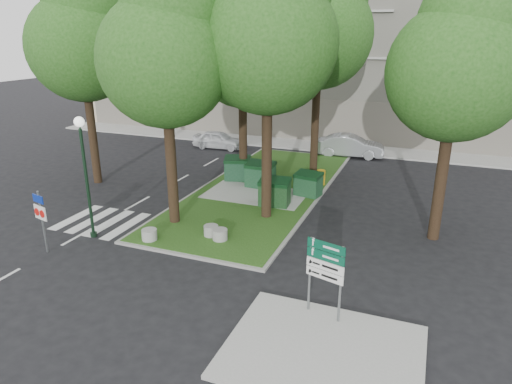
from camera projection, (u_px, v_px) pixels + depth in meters
The scene contains 26 objects.
ground at pixel (175, 254), 17.14m from camera, with size 120.00×120.00×0.00m, color black.
median_island at pixel (262, 189), 23.98m from camera, with size 6.00×16.00×0.12m, color #1F4614.
median_kerb at pixel (262, 189), 23.98m from camera, with size 6.30×16.30×0.10m, color gray.
sidewalk_corner at pixel (323, 351), 11.81m from camera, with size 5.00×4.00×0.12m, color #999993.
building_sidewalk at pixel (306, 145), 33.38m from camera, with size 42.00×3.00×0.12m, color #999993.
zebra_crossing at pixel (118, 224), 19.74m from camera, with size 5.00×3.00×0.01m, color silver.
apartment_building at pixel (334, 30), 37.33m from camera, with size 41.00×12.00×16.00m, color tan.
tree_median_near_left at pixel (167, 47), 17.44m from camera, with size 5.20×5.20×10.53m.
tree_median_near_right at pixel (270, 29), 17.78m from camera, with size 5.60×5.60×11.46m.
tree_median_mid at pixel (244, 51), 23.10m from camera, with size 4.80×4.80×9.99m.
tree_median_far at pixel (321, 23), 24.19m from camera, with size 5.80×5.80×11.93m.
tree_street_left at pixel (83, 37), 22.81m from camera, with size 5.40×5.40×11.00m.
tree_street_right at pixel (461, 59), 16.15m from camera, with size 5.00×5.00×10.06m.
dumpster_a at pixel (238, 168), 25.18m from camera, with size 1.65×1.37×1.33m.
dumpster_b at pixel (260, 175), 24.02m from camera, with size 1.52×1.11×1.36m.
dumpster_c at pixel (275, 192), 21.46m from camera, with size 1.50×1.11×1.32m.
dumpster_d at pixel (308, 184), 22.77m from camera, with size 1.44×1.12×1.21m.
bollard_left at pixel (149, 235), 17.96m from camera, with size 0.60×0.60×0.43m, color #989994.
bollard_right at pixel (220, 234), 17.98m from camera, with size 0.60×0.60×0.43m, color gray.
bollard_mid at pixel (211, 230), 18.35m from camera, with size 0.59×0.59×0.42m, color gray.
litter_bin at pixel (321, 177), 24.45m from camera, with size 0.45×0.45×0.79m, color gold.
street_lamp at pixel (85, 164), 17.58m from camera, with size 0.39×0.39×4.90m.
traffic_sign_pole at pixel (41, 214), 16.76m from camera, with size 0.72×0.23×2.44m.
directional_sign at pixel (325, 267), 12.72m from camera, with size 1.13×0.36×2.33m.
car_white at pixel (219, 140), 32.49m from camera, with size 1.49×3.70×1.26m, color silver.
car_silver at pixel (350, 146), 30.31m from camera, with size 1.54×4.43×1.46m, color #979B9E.
Camera 1 is at (8.43, -13.24, 7.87)m, focal length 32.00 mm.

